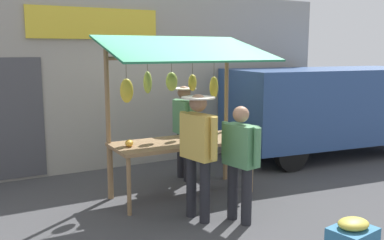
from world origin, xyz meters
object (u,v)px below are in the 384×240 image
at_px(vendor_with_sunhat, 184,125).
at_px(shopper_in_striped_shirt, 198,146).
at_px(parked_van, 322,104).
at_px(market_stall, 182,98).
at_px(produce_crate_near, 352,239).
at_px(shopper_in_grey_tee, 240,157).

xyz_separation_m(vendor_with_sunhat, shopper_in_striped_shirt, (0.69, 1.72, 0.03)).
xyz_separation_m(shopper_in_striped_shirt, parked_van, (-4.12, -1.86, 0.10)).
bearing_deg(market_stall, produce_crate_near, 103.99).
height_order(vendor_with_sunhat, shopper_in_striped_shirt, shopper_in_striped_shirt).
xyz_separation_m(vendor_with_sunhat, produce_crate_near, (-0.28, 3.48, -0.78)).
relative_size(shopper_in_grey_tee, shopper_in_striped_shirt, 0.91).
bearing_deg(parked_van, market_stall, 19.12).
xyz_separation_m(shopper_in_grey_tee, shopper_in_striped_shirt, (0.45, -0.33, 0.13)).
relative_size(parked_van, produce_crate_near, 8.39).
height_order(shopper_in_grey_tee, shopper_in_striped_shirt, shopper_in_striped_shirt).
distance_m(market_stall, shopper_in_striped_shirt, 1.16).
distance_m(vendor_with_sunhat, shopper_in_striped_shirt, 1.85).
xyz_separation_m(market_stall, shopper_in_striped_shirt, (0.28, 1.00, -0.52)).
bearing_deg(shopper_in_striped_shirt, produce_crate_near, -161.80).
bearing_deg(market_stall, parked_van, -167.34).
relative_size(shopper_in_striped_shirt, parked_van, 0.37).
relative_size(shopper_in_grey_tee, produce_crate_near, 2.86).
bearing_deg(vendor_with_sunhat, parked_van, 94.25).
distance_m(shopper_in_grey_tee, produce_crate_near, 1.67).
distance_m(parked_van, produce_crate_near, 4.89).
relative_size(vendor_with_sunhat, shopper_in_grey_tee, 1.06).
relative_size(market_stall, produce_crate_near, 4.58).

